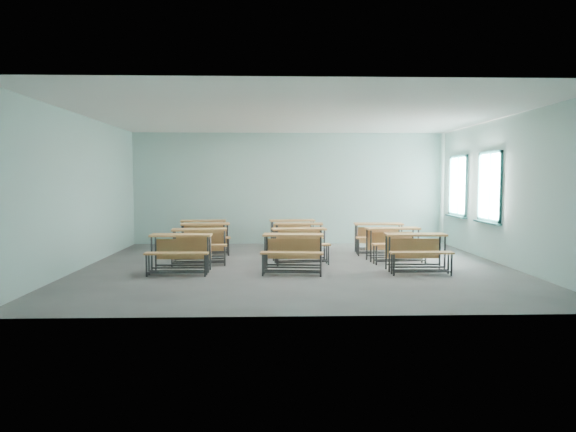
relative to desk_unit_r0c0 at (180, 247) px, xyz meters
name	(u,v)px	position (x,y,z in m)	size (l,w,h in m)	color
room	(300,192)	(2.43, 0.65, 1.09)	(9.04, 8.04, 3.24)	slate
desk_unit_r0c0	(180,247)	(0.00, 0.00, 0.00)	(1.22, 0.83, 0.76)	#CE884A
desk_unit_r0c1	(293,247)	(2.25, -0.03, 0.00)	(1.29, 0.93, 0.76)	#CE884A
desk_unit_r0c2	(417,246)	(4.74, -0.05, 0.00)	(1.23, 0.84, 0.76)	#CE884A
desk_unit_r1c0	(199,240)	(0.22, 1.17, 0.00)	(1.28, 0.92, 0.76)	#CE884A
desk_unit_r1c1	(300,240)	(2.45, 1.20, 0.00)	(1.30, 0.95, 0.76)	#CE884A
desk_unit_r1c2	(394,239)	(4.60, 1.28, 0.00)	(1.29, 0.93, 0.76)	#CE884A
desk_unit_r2c0	(205,233)	(0.16, 2.61, 0.00)	(1.31, 0.96, 0.76)	#CE884A
desk_unit_r2c1	(299,233)	(2.50, 2.59, 0.00)	(1.27, 0.89, 0.76)	#CE884A
desk_unit_r2c2	(379,233)	(4.51, 2.51, 0.00)	(1.26, 0.88, 0.76)	#CE884A
desk_unit_r3c0	(203,230)	(-0.03, 3.63, 0.00)	(1.28, 0.91, 0.76)	#CE884A
desk_unit_r3c1	(293,229)	(2.39, 3.68, 0.00)	(1.29, 0.94, 0.76)	#CE884A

